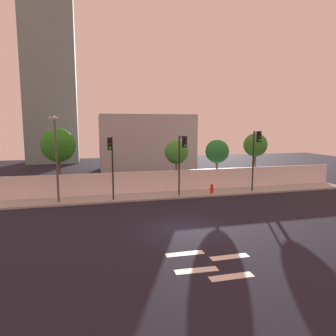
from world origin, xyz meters
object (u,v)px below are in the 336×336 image
traffic_light_left (111,155)px  traffic_light_right (256,148)px  traffic_light_center (182,153)px  roadside_tree_midright (217,152)px  roadside_tree_leftmost (58,145)px  roadside_tree_midleft (176,152)px  fire_hydrant (212,188)px  street_lamp_curbside (56,152)px  roadside_tree_rightmost (255,145)px

traffic_light_left → traffic_light_right: size_ratio=0.93×
traffic_light_center → roadside_tree_midright: traffic_light_center is taller
traffic_light_center → roadside_tree_leftmost: size_ratio=0.87×
traffic_light_left → traffic_light_center: 5.53m
roadside_tree_midleft → fire_hydrant: bearing=-53.4°
traffic_light_left → traffic_light_right: 12.04m
street_lamp_curbside → traffic_light_right: bearing=-1.4°
fire_hydrant → roadside_tree_rightmost: bearing=27.7°
fire_hydrant → roadside_tree_leftmost: size_ratio=0.14×
street_lamp_curbside → fire_hydrant: bearing=0.8°
traffic_light_right → roadside_tree_rightmost: traffic_light_right is taller
fire_hydrant → roadside_tree_rightmost: (5.70, 3.00, 3.34)m
traffic_light_center → traffic_light_right: bearing=0.1°
traffic_light_center → roadside_tree_midleft: traffic_light_center is taller
traffic_light_center → roadside_tree_midleft: size_ratio=1.09×
traffic_light_right → street_lamp_curbside: size_ratio=0.82×
street_lamp_curbside → roadside_tree_midright: bearing=12.8°
traffic_light_right → roadside_tree_midleft: size_ratio=1.16×
traffic_light_left → street_lamp_curbside: bearing=170.4°
roadside_tree_leftmost → roadside_tree_midleft: size_ratio=1.25×
roadside_tree_leftmost → roadside_tree_midright: size_ratio=1.25×
traffic_light_right → roadside_tree_midleft: (-5.92, 3.55, -0.50)m
traffic_light_center → roadside_tree_leftmost: bearing=159.4°
fire_hydrant → roadside_tree_midright: (1.73, 3.00, 2.82)m
roadside_tree_leftmost → roadside_tree_rightmost: roadside_tree_leftmost is taller
traffic_light_center → fire_hydrant: traffic_light_center is taller
street_lamp_curbside → roadside_tree_midright: 14.31m
roadside_tree_leftmost → traffic_light_center: bearing=-20.6°
traffic_light_center → fire_hydrant: bearing=11.3°
roadside_tree_midright → roadside_tree_midleft: bearing=180.0°
traffic_light_center → traffic_light_right: traffic_light_right is taller
street_lamp_curbside → roadside_tree_midright: size_ratio=1.41×
roadside_tree_midleft → traffic_light_center: bearing=-99.4°
traffic_light_left → roadside_tree_midleft: traffic_light_left is taller
traffic_light_left → roadside_tree_rightmost: (14.03, 3.82, 0.23)m
fire_hydrant → traffic_light_right: bearing=-8.6°
traffic_light_center → roadside_tree_midleft: 3.62m
street_lamp_curbside → roadside_tree_midleft: size_ratio=1.41×
roadside_tree_midright → roadside_tree_leftmost: bearing=180.0°
roadside_tree_rightmost → street_lamp_curbside: bearing=-170.0°
traffic_light_right → roadside_tree_leftmost: (-16.00, 3.55, 0.31)m
traffic_light_right → fire_hydrant: (-3.69, 0.56, -3.33)m
roadside_tree_rightmost → fire_hydrant: bearing=-152.3°
roadside_tree_midleft → street_lamp_curbside: bearing=-162.4°
traffic_light_right → roadside_tree_rightmost: 4.08m
fire_hydrant → roadside_tree_leftmost: bearing=166.3°
roadside_tree_midleft → traffic_light_left: bearing=-148.0°
street_lamp_curbside → fire_hydrant: 12.66m
traffic_light_center → roadside_tree_midleft: bearing=80.6°
roadside_tree_midleft → roadside_tree_midright: (3.96, -0.00, -0.01)m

